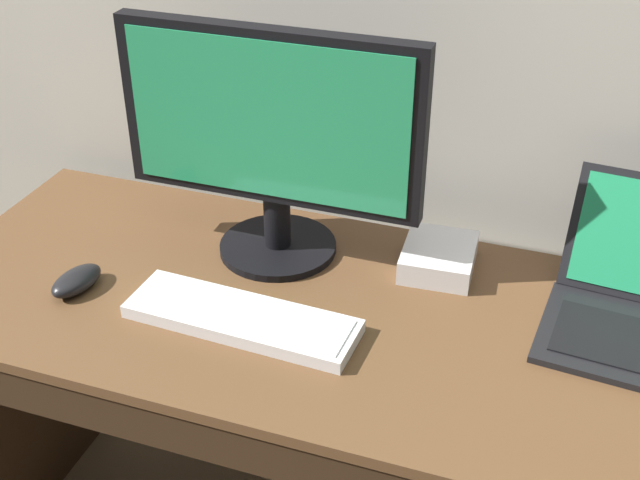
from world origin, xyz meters
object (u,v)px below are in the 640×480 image
object	(u,v)px
computer_mouse	(77,281)
wired_keyboard	(242,318)
external_monitor	(271,136)
external_drive_box	(439,257)

from	to	relation	value
computer_mouse	wired_keyboard	bearing A→B (deg)	12.52
external_monitor	wired_keyboard	size ratio (longest dim) A/B	1.37
wired_keyboard	external_drive_box	xyz separation A→B (m)	(0.28, 0.28, 0.01)
external_monitor	wired_keyboard	distance (m)	0.33
computer_mouse	external_drive_box	bearing A→B (deg)	37.13
computer_mouse	external_drive_box	world-z (taller)	external_drive_box
external_monitor	external_drive_box	distance (m)	0.39
computer_mouse	external_drive_box	xyz separation A→B (m)	(0.60, 0.28, 0.00)
external_monitor	external_drive_box	xyz separation A→B (m)	(0.31, 0.06, -0.23)
wired_keyboard	computer_mouse	size ratio (longest dim) A/B	3.78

